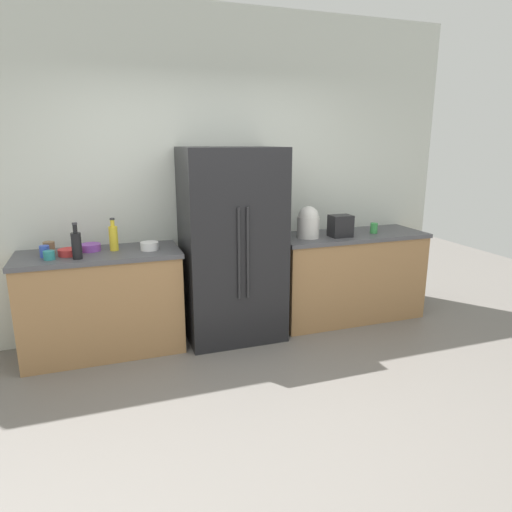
% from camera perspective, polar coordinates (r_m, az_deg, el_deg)
% --- Properties ---
extents(ground_plane, '(10.55, 10.55, 0.00)m').
position_cam_1_polar(ground_plane, '(3.30, 1.43, -19.90)').
color(ground_plane, slate).
extents(kitchen_back_panel, '(5.28, 0.10, 3.06)m').
position_cam_1_polar(kitchen_back_panel, '(4.52, -6.89, 10.06)').
color(kitchen_back_panel, silver).
rests_on(kitchen_back_panel, ground_plane).
extents(counter_left, '(1.38, 0.62, 0.92)m').
position_cam_1_polar(counter_left, '(4.28, -18.64, -5.54)').
color(counter_left, '#9E7247').
rests_on(counter_left, ground_plane).
extents(counter_right, '(1.58, 0.62, 0.92)m').
position_cam_1_polar(counter_right, '(4.93, 11.44, -2.45)').
color(counter_right, '#9E7247').
rests_on(counter_right, ground_plane).
extents(refrigerator, '(0.90, 0.69, 1.80)m').
position_cam_1_polar(refrigerator, '(4.27, -3.01, 1.34)').
color(refrigerator, black).
rests_on(refrigerator, ground_plane).
extents(toaster, '(0.22, 0.17, 0.22)m').
position_cam_1_polar(toaster, '(4.64, 10.54, 3.72)').
color(toaster, black).
rests_on(toaster, counter_right).
extents(rice_cooker, '(0.22, 0.22, 0.31)m').
position_cam_1_polar(rice_cooker, '(4.53, 6.57, 4.20)').
color(rice_cooker, silver).
rests_on(rice_cooker, counter_right).
extents(bottle_a, '(0.07, 0.07, 0.29)m').
position_cam_1_polar(bottle_a, '(4.16, -17.42, 2.25)').
color(bottle_a, yellow).
rests_on(bottle_a, counter_left).
extents(bottle_b, '(0.08, 0.08, 0.30)m').
position_cam_1_polar(bottle_b, '(3.97, -21.56, 1.35)').
color(bottle_b, black).
rests_on(bottle_b, counter_left).
extents(cup_a, '(0.09, 0.09, 0.10)m').
position_cam_1_polar(cup_a, '(4.26, -24.48, 0.95)').
color(cup_a, brown).
rests_on(cup_a, counter_left).
extents(cup_b, '(0.08, 0.08, 0.10)m').
position_cam_1_polar(cup_b, '(4.14, -24.95, 0.53)').
color(cup_b, blue).
rests_on(cup_b, counter_left).
extents(cup_c, '(0.09, 0.09, 0.07)m').
position_cam_1_polar(cup_c, '(4.04, -24.48, 0.09)').
color(cup_c, teal).
rests_on(cup_c, counter_left).
extents(cup_d, '(0.07, 0.07, 0.11)m').
position_cam_1_polar(cup_d, '(4.90, 14.55, 3.41)').
color(cup_d, green).
rests_on(cup_d, counter_right).
extents(bowl_a, '(0.18, 0.18, 0.06)m').
position_cam_1_polar(bowl_a, '(4.23, -20.05, 1.02)').
color(bowl_a, purple).
rests_on(bowl_a, counter_left).
extents(bowl_b, '(0.18, 0.18, 0.05)m').
position_cam_1_polar(bowl_b, '(4.13, -22.37, 0.45)').
color(bowl_b, red).
rests_on(bowl_b, counter_left).
extents(bowl_c, '(0.16, 0.16, 0.07)m').
position_cam_1_polar(bowl_c, '(4.12, -13.19, 1.23)').
color(bowl_c, white).
rests_on(bowl_c, counter_left).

